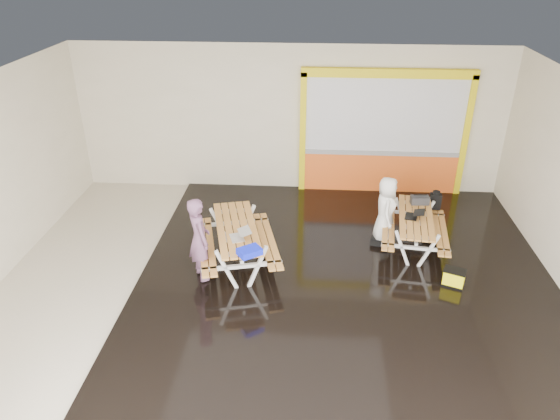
# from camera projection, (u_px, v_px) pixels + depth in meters

# --- Properties ---
(room) EXTENTS (10.02, 8.02, 3.52)m
(room) POSITION_uv_depth(u_px,v_px,m) (276.00, 195.00, 8.54)
(room) COLOR beige
(room) RESTS_ON ground
(deck) EXTENTS (7.50, 7.98, 0.05)m
(deck) POSITION_uv_depth(u_px,v_px,m) (346.00, 283.00, 9.27)
(deck) COLOR black
(deck) RESTS_ON room
(kiosk) EXTENTS (3.88, 0.16, 3.00)m
(kiosk) POSITION_uv_depth(u_px,v_px,m) (383.00, 136.00, 12.03)
(kiosk) COLOR orange
(kiosk) RESTS_ON room
(picnic_table_left) EXTENTS (1.85, 2.34, 0.83)m
(picnic_table_left) POSITION_uv_depth(u_px,v_px,m) (237.00, 236.00, 9.56)
(picnic_table_left) COLOR #B87A35
(picnic_table_left) RESTS_ON deck
(picnic_table_right) EXTENTS (1.46, 1.97, 0.73)m
(picnic_table_right) POSITION_uv_depth(u_px,v_px,m) (415.00, 224.00, 10.11)
(picnic_table_right) COLOR #B87A35
(picnic_table_right) RESTS_ON deck
(person_left) EXTENTS (0.61, 0.68, 1.56)m
(person_left) POSITION_uv_depth(u_px,v_px,m) (199.00, 239.00, 9.02)
(person_left) COLOR #694561
(person_left) RESTS_ON deck
(person_right) EXTENTS (0.47, 0.69, 1.35)m
(person_right) POSITION_uv_depth(u_px,v_px,m) (386.00, 209.00, 10.21)
(person_right) COLOR white
(person_right) RESTS_ON deck
(laptop_left) EXTENTS (0.44, 0.42, 0.15)m
(laptop_left) POSITION_uv_depth(u_px,v_px,m) (240.00, 235.00, 9.11)
(laptop_left) COLOR silver
(laptop_left) RESTS_ON picnic_table_left
(laptop_right) EXTENTS (0.42, 0.39, 0.15)m
(laptop_right) POSITION_uv_depth(u_px,v_px,m) (414.00, 215.00, 9.96)
(laptop_right) COLOR black
(laptop_right) RESTS_ON picnic_table_right
(blue_pouch) EXTENTS (0.46, 0.44, 0.11)m
(blue_pouch) POSITION_uv_depth(u_px,v_px,m) (250.00, 252.00, 8.62)
(blue_pouch) COLOR #0F1EE8
(blue_pouch) RESTS_ON picnic_table_left
(toolbox) EXTENTS (0.38, 0.21, 0.21)m
(toolbox) POSITION_uv_depth(u_px,v_px,m) (420.00, 200.00, 10.46)
(toolbox) COLOR black
(toolbox) RESTS_ON picnic_table_right
(backpack) EXTENTS (0.25, 0.17, 0.39)m
(backpack) POSITION_uv_depth(u_px,v_px,m) (435.00, 200.00, 10.77)
(backpack) COLOR black
(backpack) RESTS_ON picnic_table_right
(dark_case) EXTENTS (0.40, 0.33, 0.13)m
(dark_case) POSITION_uv_depth(u_px,v_px,m) (380.00, 241.00, 10.40)
(dark_case) COLOR black
(dark_case) RESTS_ON deck
(fluke_bag) EXTENTS (0.44, 0.37, 0.32)m
(fluke_bag) POSITION_uv_depth(u_px,v_px,m) (454.00, 278.00, 9.11)
(fluke_bag) COLOR black
(fluke_bag) RESTS_ON deck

